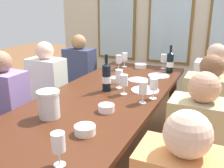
{
  "coord_description": "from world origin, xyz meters",
  "views": [
    {
      "loc": [
        0.92,
        -1.83,
        1.49
      ],
      "look_at": [
        0.0,
        0.17,
        0.79
      ],
      "focal_mm": 41.0,
      "sensor_mm": 36.0,
      "label": 1
    }
  ],
  "objects": [
    {
      "name": "back_wall_with_windows",
      "position": [
        0.0,
        2.46,
        1.45
      ],
      "size": [
        4.14,
        0.1,
        2.9
      ],
      "color": "beige",
      "rests_on": "ground"
    },
    {
      "name": "dining_table",
      "position": [
        0.0,
        0.0,
        0.67
      ],
      "size": [
        0.94,
        2.45,
        0.74
      ],
      "color": "#472212",
      "rests_on": "ground"
    },
    {
      "name": "white_plate_0",
      "position": [
        0.29,
        0.26,
        0.74
      ],
      "size": [
        0.25,
        0.25,
        0.01
      ],
      "primitive_type": "cylinder",
      "color": "white",
      "rests_on": "dining_table"
    },
    {
      "name": "white_plate_1",
      "position": [
        0.13,
        0.54,
        0.74
      ],
      "size": [
        0.2,
        0.2,
        0.01
      ],
      "primitive_type": "cylinder",
      "color": "white",
      "rests_on": "dining_table"
    },
    {
      "name": "white_plate_2",
      "position": [
        0.28,
        0.77,
        0.74
      ],
      "size": [
        0.23,
        0.23,
        0.01
      ],
      "primitive_type": "cylinder",
      "color": "white",
      "rests_on": "dining_table"
    },
    {
      "name": "metal_pitcher",
      "position": [
        -0.14,
        -0.54,
        0.84
      ],
      "size": [
        0.16,
        0.16,
        0.19
      ],
      "color": "silver",
      "rests_on": "dining_table"
    },
    {
      "name": "wine_bottle_0",
      "position": [
        0.34,
        0.98,
        0.86
      ],
      "size": [
        0.08,
        0.08,
        0.31
      ],
      "color": "black",
      "rests_on": "dining_table"
    },
    {
      "name": "wine_bottle_1",
      "position": [
        -0.03,
        0.12,
        0.87
      ],
      "size": [
        0.08,
        0.08,
        0.33
      ],
      "color": "black",
      "rests_on": "dining_table"
    },
    {
      "name": "tasting_bowl_0",
      "position": [
        0.17,
        -0.29,
        0.77
      ],
      "size": [
        0.12,
        0.12,
        0.05
      ],
      "primitive_type": "cylinder",
      "color": "white",
      "rests_on": "dining_table"
    },
    {
      "name": "tasting_bowl_1",
      "position": [
        -0.06,
        0.39,
        0.76
      ],
      "size": [
        0.11,
        0.11,
        0.05
      ],
      "primitive_type": "cylinder",
      "color": "white",
      "rests_on": "dining_table"
    },
    {
      "name": "tasting_bowl_2",
      "position": [
        0.2,
        -0.65,
        0.77
      ],
      "size": [
        0.13,
        0.13,
        0.05
      ],
      "primitive_type": "cylinder",
      "color": "white",
      "rests_on": "dining_table"
    },
    {
      "name": "tasting_bowl_3",
      "position": [
        -0.02,
        1.04,
        0.77
      ],
      "size": [
        0.14,
        0.14,
        0.05
      ],
      "primitive_type": "cylinder",
      "color": "silver",
      "rests_on": "dining_table"
    },
    {
      "name": "wine_glass_0",
      "position": [
        -0.23,
        0.85,
        0.86
      ],
      "size": [
        0.07,
        0.07,
        0.17
      ],
      "color": "white",
      "rests_on": "dining_table"
    },
    {
      "name": "wine_glass_2",
      "position": [
        0.24,
        1.13,
        0.86
      ],
      "size": [
        0.07,
        0.07,
        0.17
      ],
      "color": "white",
      "rests_on": "dining_table"
    },
    {
      "name": "wine_glass_3",
      "position": [
        0.41,
        0.1,
        0.86
      ],
      "size": [
        0.07,
        0.07,
        0.17
      ],
      "color": "white",
      "rests_on": "dining_table"
    },
    {
      "name": "wine_glass_4",
      "position": [
        0.15,
        0.1,
        0.86
      ],
      "size": [
        0.07,
        0.07,
        0.17
      ],
      "color": "white",
      "rests_on": "dining_table"
    },
    {
      "name": "wine_glass_5",
      "position": [
        0.04,
        0.23,
        0.86
      ],
      "size": [
        0.07,
        0.07,
        0.17
      ],
      "color": "white",
      "rests_on": "dining_table"
    },
    {
      "name": "wine_glass_6",
      "position": [
        -0.22,
        1.01,
        0.86
      ],
      "size": [
        0.07,
        0.07,
        0.17
      ],
      "color": "white",
      "rests_on": "dining_table"
    },
    {
      "name": "wine_glass_7",
      "position": [
        0.24,
        -0.97,
        0.86
      ],
      "size": [
        0.07,
        0.07,
        0.17
      ],
      "color": "white",
      "rests_on": "dining_table"
    },
    {
      "name": "wine_glass_8",
      "position": [
        0.36,
        -0.02,
        0.86
      ],
      "size": [
        0.07,
        0.07,
        0.17
      ],
      "color": "white",
      "rests_on": "dining_table"
    },
    {
      "name": "seated_person_0",
      "position": [
        -0.82,
        0.27,
        0.53
      ],
      "size": [
        0.38,
        0.24,
        1.11
      ],
      "color": "#353640",
      "rests_on": "ground"
    },
    {
      "name": "seated_person_1",
      "position": [
        0.82,
        0.28,
        0.53
      ],
      "size": [
        0.38,
        0.24,
        1.11
      ],
      "color": "#292A3C",
      "rests_on": "ground"
    },
    {
      "name": "seated_person_4",
      "position": [
        -0.82,
        0.94,
        0.53
      ],
      "size": [
        0.38,
        0.24,
        1.11
      ],
      "color": "#24262F",
      "rests_on": "ground"
    },
    {
      "name": "seated_person_5",
      "position": [
        0.82,
        0.88,
        0.53
      ],
      "size": [
        0.38,
        0.24,
        1.11
      ],
      "color": "#342532",
      "rests_on": "ground"
    },
    {
      "name": "seated_person_6",
      "position": [
        -0.82,
        -0.3,
        0.53
      ],
      "size": [
        0.38,
        0.24,
        1.11
      ],
      "color": "#292643",
      "rests_on": "ground"
    },
    {
      "name": "seated_person_7",
      "position": [
        0.82,
        -0.3,
        0.53
      ],
      "size": [
        0.38,
        0.24,
        1.11
      ],
      "color": "#2A2B2F",
      "rests_on": "ground"
    }
  ]
}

